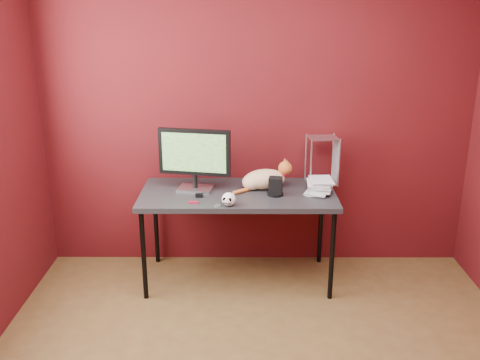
{
  "coord_description": "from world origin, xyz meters",
  "views": [
    {
      "loc": [
        -0.12,
        -2.51,
        2.15
      ],
      "look_at": [
        -0.13,
        1.15,
        0.92
      ],
      "focal_mm": 40.0,
      "sensor_mm": 36.0,
      "label": 1
    }
  ],
  "objects_px": {
    "speaker": "(275,187)",
    "book_stack": "(311,119)",
    "skull_mug": "(229,199)",
    "desk": "(238,198)",
    "cat": "(265,179)",
    "monitor": "(194,156)"
  },
  "relations": [
    {
      "from": "speaker",
      "to": "book_stack",
      "type": "xyz_separation_m",
      "value": [
        0.26,
        0.09,
        0.5
      ]
    },
    {
      "from": "skull_mug",
      "to": "speaker",
      "type": "distance_m",
      "value": 0.41
    },
    {
      "from": "desk",
      "to": "skull_mug",
      "type": "xyz_separation_m",
      "value": [
        -0.06,
        -0.29,
        0.1
      ]
    },
    {
      "from": "cat",
      "to": "skull_mug",
      "type": "bearing_deg",
      "value": -139.46
    },
    {
      "from": "monitor",
      "to": "book_stack",
      "type": "height_order",
      "value": "book_stack"
    },
    {
      "from": "speaker",
      "to": "cat",
      "type": "bearing_deg",
      "value": 125.13
    },
    {
      "from": "book_stack",
      "to": "skull_mug",
      "type": "bearing_deg",
      "value": -152.62
    },
    {
      "from": "cat",
      "to": "speaker",
      "type": "distance_m",
      "value": 0.17
    },
    {
      "from": "monitor",
      "to": "cat",
      "type": "xyz_separation_m",
      "value": [
        0.54,
        0.03,
        -0.19
      ]
    },
    {
      "from": "skull_mug",
      "to": "book_stack",
      "type": "relative_size",
      "value": 0.09
    },
    {
      "from": "skull_mug",
      "to": "book_stack",
      "type": "xyz_separation_m",
      "value": [
        0.61,
        0.32,
        0.52
      ]
    },
    {
      "from": "cat",
      "to": "desk",
      "type": "bearing_deg",
      "value": -171.99
    },
    {
      "from": "desk",
      "to": "cat",
      "type": "relative_size",
      "value": 3.22
    },
    {
      "from": "skull_mug",
      "to": "speaker",
      "type": "xyz_separation_m",
      "value": [
        0.35,
        0.22,
        0.01
      ]
    },
    {
      "from": "monitor",
      "to": "skull_mug",
      "type": "relative_size",
      "value": 5.33
    },
    {
      "from": "desk",
      "to": "skull_mug",
      "type": "height_order",
      "value": "skull_mug"
    },
    {
      "from": "monitor",
      "to": "speaker",
      "type": "bearing_deg",
      "value": -0.32
    },
    {
      "from": "desk",
      "to": "book_stack",
      "type": "bearing_deg",
      "value": 2.68
    },
    {
      "from": "cat",
      "to": "skull_mug",
      "type": "height_order",
      "value": "cat"
    },
    {
      "from": "cat",
      "to": "monitor",
      "type": "bearing_deg",
      "value": 169.97
    },
    {
      "from": "skull_mug",
      "to": "speaker",
      "type": "relative_size",
      "value": 0.74
    },
    {
      "from": "desk",
      "to": "monitor",
      "type": "relative_size",
      "value": 2.69
    }
  ]
}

